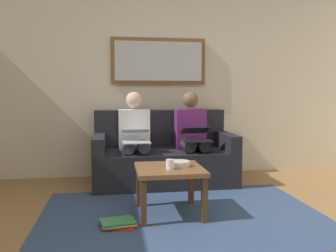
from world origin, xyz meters
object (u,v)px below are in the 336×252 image
couch (163,157)px  person_right (135,135)px  laptop_silver (136,136)px  magazine_stack (118,223)px  cup (170,164)px  person_left (192,134)px  laptop_black (196,135)px  bowl (179,164)px  coffee_table (169,174)px  framed_mirror (159,61)px

couch → person_right: bearing=10.7°
laptop_silver → magazine_stack: laptop_silver is taller
cup → laptop_silver: size_ratio=0.24×
cup → person_left: 1.33m
cup → laptop_black: 1.12m
person_right → bowl: bearing=107.2°
cup → person_left: size_ratio=0.08×
coffee_table → couch: bearing=-95.3°
laptop_black → magazine_stack: laptop_black is taller
couch → laptop_black: (-0.36, 0.30, 0.31)m
person_left → person_right: same height
laptop_silver → magazine_stack: (0.23, 1.15, -0.60)m
couch → laptop_silver: 0.57m
framed_mirror → person_right: (0.36, 0.46, -0.94)m
cup → laptop_black: size_ratio=0.24×
person_left → laptop_silver: person_left is taller
couch → person_left: bearing=169.3°
framed_mirror → magazine_stack: (0.59, 1.84, -1.52)m
person_right → coffee_table: bearing=102.1°
cup → person_left: (-0.48, -1.23, 0.12)m
cup → laptop_black: bearing=-115.7°
laptop_silver → magazine_stack: 1.31m
cup → magazine_stack: size_ratio=0.27×
bowl → coffee_table: bearing=16.5°
couch → laptop_silver: (0.36, 0.30, 0.32)m
person_left → laptop_black: person_left is taller
bowl → magazine_stack: bowl is taller
laptop_black → laptop_silver: (0.72, 0.00, 0.01)m
coffee_table → person_right: person_right is taller
couch → person_right: 0.47m
coffee_table → bowl: 0.14m
couch → person_right: person_right is taller
coffee_table → laptop_silver: size_ratio=1.59×
magazine_stack → coffee_table: bearing=-154.0°
framed_mirror → person_left: size_ratio=1.12×
person_right → laptop_silver: (-0.00, 0.24, 0.02)m
couch → person_right: (0.36, 0.07, 0.29)m
bowl → person_right: 1.18m
cup → bowl: cup is taller
framed_mirror → coffee_table: bearing=86.0°
person_left → person_right: (0.72, 0.00, 0.00)m
cup → laptop_silver: bearing=-76.7°
framed_mirror → magazine_stack: framed_mirror is taller
magazine_stack → couch: bearing=-112.1°
bowl → laptop_silver: (0.35, -0.88, 0.16)m
framed_mirror → magazine_stack: 2.46m
couch → cup: 1.32m
person_right → magazine_stack: person_right is taller
cup → person_left: person_left is taller
framed_mirror → magazine_stack: size_ratio=3.88×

